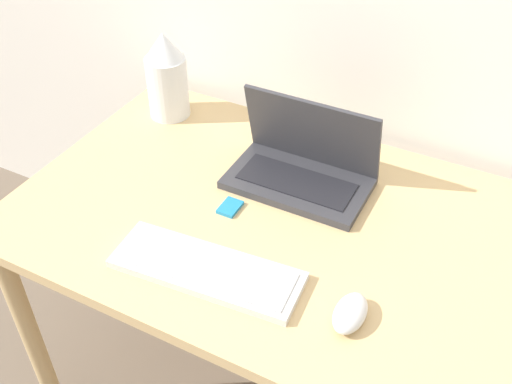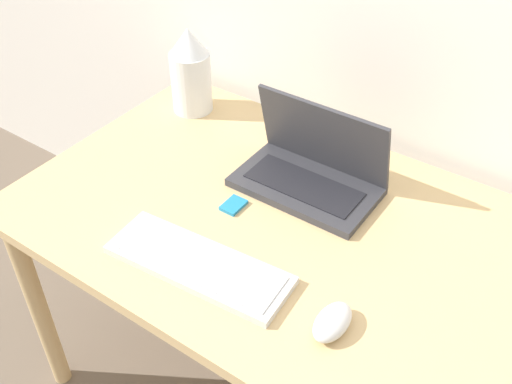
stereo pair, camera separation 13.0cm
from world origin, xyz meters
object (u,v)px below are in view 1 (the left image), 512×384
at_px(laptop, 303,165).
at_px(mp3_player, 230,207).
at_px(keyboard, 207,269).
at_px(mouse, 350,313).
at_px(vase, 167,76).

xyz_separation_m(laptop, mp3_player, (-0.11, -0.18, -0.04)).
distance_m(laptop, keyboard, 0.38).
xyz_separation_m(keyboard, mp3_player, (-0.06, 0.20, -0.01)).
xyz_separation_m(keyboard, mouse, (0.31, 0.02, 0.01)).
xyz_separation_m(laptop, keyboard, (-0.05, -0.38, -0.04)).
distance_m(keyboard, mp3_player, 0.21).
bearing_deg(mouse, laptop, 126.07).
height_order(mouse, mp3_player, mouse).
bearing_deg(mouse, vase, 147.31).
height_order(vase, mp3_player, vase).
bearing_deg(vase, mouse, -32.69).
bearing_deg(mouse, keyboard, -175.89).
height_order(laptop, mp3_player, laptop).
distance_m(keyboard, vase, 0.65).
height_order(keyboard, mp3_player, keyboard).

